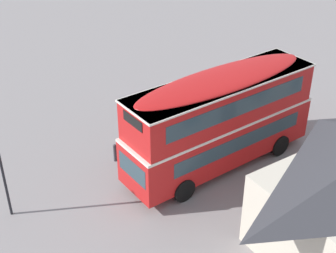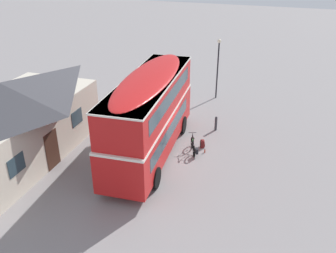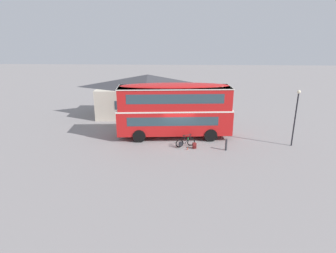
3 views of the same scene
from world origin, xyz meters
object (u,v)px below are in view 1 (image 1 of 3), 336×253
object	(u,v)px
double_decker_bus	(220,117)
kerb_bollard	(115,152)
backpack_on_ground	(161,144)
water_bottle_red_squeeze	(167,141)
street_lamp	(0,159)
touring_bicycle	(177,141)

from	to	relation	value
double_decker_bus	kerb_bollard	size ratio (longest dim) A/B	10.32
backpack_on_ground	water_bottle_red_squeeze	xyz separation A→B (m)	(-0.55, -0.29, -0.16)
backpack_on_ground	street_lamp	world-z (taller)	street_lamp
double_decker_bus	street_lamp	distance (m)	9.85
double_decker_bus	backpack_on_ground	size ratio (longest dim) A/B	19.63
touring_bicycle	street_lamp	bearing A→B (deg)	4.06
street_lamp	water_bottle_red_squeeze	bearing A→B (deg)	-171.66
touring_bicycle	water_bottle_red_squeeze	bearing A→B (deg)	-71.02
water_bottle_red_squeeze	street_lamp	bearing A→B (deg)	8.34
double_decker_bus	water_bottle_red_squeeze	world-z (taller)	double_decker_bus
backpack_on_ground	street_lamp	distance (m)	8.50
street_lamp	kerb_bollard	xyz separation A→B (m)	(-5.55, -1.22, -2.37)
touring_bicycle	water_bottle_red_squeeze	distance (m)	0.72
touring_bicycle	kerb_bollard	world-z (taller)	touring_bicycle
kerb_bollard	water_bottle_red_squeeze	bearing A→B (deg)	-179.24
touring_bicycle	street_lamp	world-z (taller)	street_lamp
touring_bicycle	water_bottle_red_squeeze	world-z (taller)	touring_bicycle
water_bottle_red_squeeze	kerb_bollard	bearing A→B (deg)	0.76
backpack_on_ground	water_bottle_red_squeeze	size ratio (longest dim) A/B	2.25
water_bottle_red_squeeze	kerb_bollard	world-z (taller)	kerb_bollard
double_decker_bus	water_bottle_red_squeeze	size ratio (longest dim) A/B	44.24
touring_bicycle	backpack_on_ground	xyz separation A→B (m)	(0.77, -0.34, -0.11)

